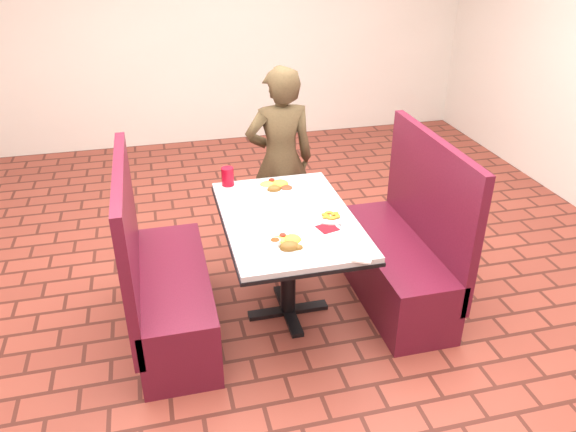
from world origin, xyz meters
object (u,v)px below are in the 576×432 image
Objects in this scene: dining_table at (288,229)px; booth_bench_left at (165,289)px; booth_bench_right at (400,257)px; plantain_plate at (330,217)px; far_dinner_plate at (277,185)px; diner_person at (280,161)px; near_dinner_plate at (288,242)px; red_tumbler at (228,176)px.

booth_bench_left reaches higher than dining_table.
booth_bench_right is at bearing 0.00° from booth_bench_left.
plantain_plate reaches higher than dining_table.
booth_bench_left is 1.02m from far_dinner_plate.
far_dinner_plate reaches higher than dining_table.
far_dinner_plate is (0.02, 0.41, 0.12)m from dining_table.
far_dinner_plate is at bearing 86.84° from dining_table.
booth_bench_right is 0.82× the size of diner_person.
booth_bench_right is 0.98m from far_dinner_plate.
near_dinner_plate is (-0.89, -0.35, 0.45)m from booth_bench_right.
red_tumbler is (-0.46, -0.37, 0.08)m from diner_person.
far_dinner_plate is 2.20× the size of red_tumbler.
far_dinner_plate is (-0.78, 0.41, 0.45)m from booth_bench_right.
booth_bench_right is 4.62× the size of near_dinner_plate.
diner_person is (0.96, 0.91, 0.41)m from booth_bench_left.
near_dinner_plate reaches higher than plantain_plate.
red_tumbler is at bearing 118.34° from dining_table.
booth_bench_left is at bearing 180.00° from booth_bench_right.
booth_bench_left is at bearing -153.46° from far_dinner_plate.
diner_person is 0.59m from red_tumbler.
diner_person reaches higher than booth_bench_right.
plantain_plate is at bearing -66.05° from far_dinner_plate.
dining_table is 0.38m from near_dinner_plate.
diner_person reaches higher than near_dinner_plate.
booth_bench_left is at bearing 42.46° from diner_person.
far_dinner_plate is 1.54× the size of plantain_plate.
booth_bench_right reaches higher than red_tumbler.
red_tumbler reaches higher than dining_table.
booth_bench_right is at bearing 0.00° from dining_table.
diner_person is 5.67× the size of near_dinner_plate.
dining_table is at bearing 76.05° from near_dinner_plate.
dining_table is 1.01× the size of booth_bench_right.
near_dinner_plate is 0.42m from plantain_plate.
dining_table is 1.01× the size of booth_bench_left.
diner_person reaches higher than plantain_plate.
near_dinner_plate is at bearing -158.47° from booth_bench_right.
dining_table is at bearing 158.84° from plantain_plate.
booth_bench_left is (-0.80, 0.00, -0.32)m from dining_table.
plantain_plate is at bearing 37.19° from near_dinner_plate.
near_dinner_plate is at bearing 77.70° from diner_person.
diner_person is at bearing 124.70° from booth_bench_right.
near_dinner_plate is 0.77m from far_dinner_plate.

